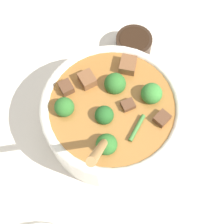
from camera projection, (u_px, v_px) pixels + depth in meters
name	position (u px, v px, depth m)	size (l,w,h in m)	color
ground_plane	(112.00, 125.00, 0.61)	(4.00, 4.00, 0.00)	silver
stew_bowl	(112.00, 113.00, 0.56)	(0.25, 0.25, 0.24)	white
condiment_bowl	(134.00, 44.00, 0.66)	(0.08, 0.08, 0.04)	black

